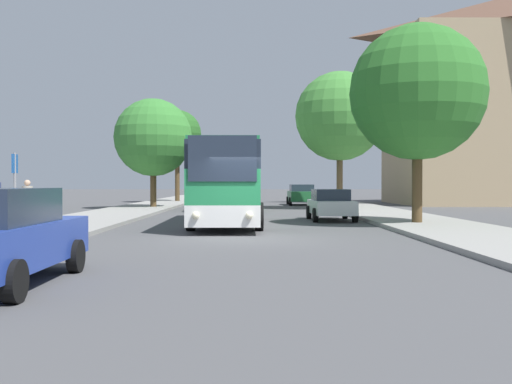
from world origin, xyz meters
name	(u,v)px	position (x,y,z in m)	size (l,w,h in m)	color
ground_plane	(249,239)	(0.00, 0.00, 0.00)	(300.00, 300.00, 0.00)	#4C4C4F
sidewalk_left	(14,237)	(-7.00, 0.00, 0.07)	(4.00, 120.00, 0.15)	gray
sidewalk_right	(483,237)	(7.00, 0.00, 0.07)	(4.00, 120.00, 0.15)	gray
bus_front	(228,182)	(-0.89, 6.53, 1.71)	(2.78, 11.27, 3.20)	silver
bus_middle	(233,180)	(-1.14, 21.28, 1.88)	(3.12, 11.56, 3.53)	#238942
parked_car_right_near	(331,204)	(3.65, 9.01, 0.74)	(1.94, 4.15, 1.41)	silver
parked_car_right_far	(302,194)	(3.96, 28.26, 0.82)	(2.17, 4.48, 1.58)	#236B38
bus_stop_sign	(15,182)	(-7.39, 1.12, 1.70)	(0.08, 0.45, 2.49)	gray
pedestrian_walking_back	(27,204)	(-7.59, 2.71, 0.97)	(0.36, 0.36, 1.64)	#23232D
tree_left_near	(153,138)	(-6.30, 21.12, 4.64)	(5.05, 5.05, 7.03)	#513D23
tree_left_far	(177,134)	(-6.30, 33.76, 5.89)	(4.12, 4.12, 7.83)	#513D23
tree_right_near	(340,116)	(5.81, 20.92, 6.01)	(5.78, 5.78, 8.76)	brown
tree_right_mid	(417,93)	(6.56, 5.51, 5.21)	(5.30, 5.30, 7.72)	#513D23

